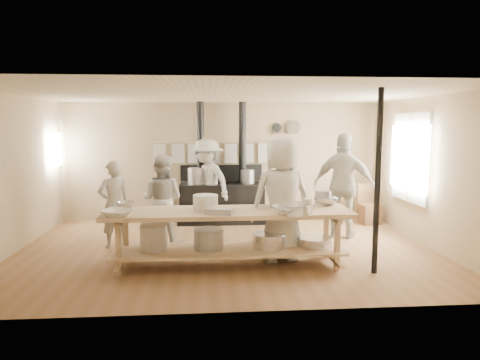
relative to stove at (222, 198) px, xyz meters
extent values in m
plane|color=brown|center=(0.01, -2.12, -0.52)|extent=(7.00, 7.00, 0.00)
plane|color=tan|center=(0.01, 0.38, 0.78)|extent=(7.00, 0.00, 7.00)
plane|color=tan|center=(0.01, -4.62, 0.78)|extent=(7.00, 0.00, 7.00)
plane|color=tan|center=(-3.49, -2.12, 0.78)|extent=(0.00, 5.00, 5.00)
plane|color=tan|center=(3.51, -2.12, 0.78)|extent=(0.00, 5.00, 5.00)
plane|color=beige|center=(0.01, -2.12, 2.08)|extent=(7.00, 7.00, 0.00)
cube|color=beige|center=(3.48, -1.52, 0.98)|extent=(0.06, 1.35, 1.65)
plane|color=white|center=(3.44, -1.52, 0.98)|extent=(0.00, 1.50, 1.50)
cube|color=beige|center=(3.43, -1.52, 0.98)|extent=(0.02, 0.03, 1.50)
plane|color=white|center=(-3.44, -0.12, 1.08)|extent=(0.00, 0.90, 0.90)
cube|color=black|center=(0.01, -0.02, -0.10)|extent=(1.80, 0.70, 0.85)
cube|color=black|center=(0.01, -0.02, -0.47)|extent=(1.90, 0.75, 0.10)
cube|color=black|center=(0.01, 0.28, 0.53)|extent=(1.80, 0.12, 0.35)
cylinder|color=black|center=(-0.44, 0.03, 1.20)|extent=(0.15, 0.15, 1.75)
cylinder|color=black|center=(0.46, 0.03, 1.20)|extent=(0.15, 0.15, 1.75)
cylinder|color=#B2B2B7|center=(-0.54, -0.02, 0.50)|extent=(0.36, 0.36, 0.34)
cylinder|color=gray|center=(0.56, -0.07, 0.48)|extent=(0.30, 0.30, 0.30)
cylinder|color=#A2815C|center=(0.01, 0.28, 1.20)|extent=(3.00, 0.04, 0.04)
cube|color=silver|center=(-1.34, 0.28, 0.98)|extent=(0.28, 0.01, 0.46)
cube|color=silver|center=(-0.96, 0.28, 0.98)|extent=(0.28, 0.01, 0.46)
cube|color=silver|center=(-0.57, 0.28, 0.98)|extent=(0.28, 0.01, 0.46)
cube|color=silver|center=(-0.19, 0.28, 0.98)|extent=(0.28, 0.01, 0.46)
cube|color=silver|center=(0.20, 0.28, 0.98)|extent=(0.28, 0.01, 0.46)
cube|color=silver|center=(0.59, 0.28, 0.98)|extent=(0.28, 0.01, 0.46)
cube|color=silver|center=(0.97, 0.28, 0.98)|extent=(0.28, 0.01, 0.46)
cube|color=silver|center=(1.36, 0.28, 0.98)|extent=(0.28, 0.01, 0.46)
cube|color=#A2815C|center=(1.41, 0.30, 1.38)|extent=(0.50, 0.14, 0.03)
cylinder|color=black|center=(1.26, 0.32, 1.53)|extent=(0.20, 0.04, 0.20)
cylinder|color=silver|center=(1.63, 0.32, 1.53)|extent=(0.32, 0.03, 0.32)
cube|color=#A2815C|center=(0.01, -3.02, 0.30)|extent=(3.60, 0.90, 0.06)
cube|color=#A2815C|center=(0.01, -3.02, -0.27)|extent=(3.40, 0.80, 0.04)
cube|color=#A2815C|center=(0.01, -3.02, -0.32)|extent=(3.30, 0.06, 0.06)
cube|color=#A2815C|center=(-1.54, -3.32, -0.10)|extent=(0.07, 0.07, 0.85)
cube|color=#A2815C|center=(-1.54, -2.72, -0.10)|extent=(0.07, 0.07, 0.85)
cube|color=#A2815C|center=(1.56, -3.32, -0.10)|extent=(0.07, 0.07, 0.85)
cube|color=#A2815C|center=(1.56, -2.72, -0.10)|extent=(0.07, 0.07, 0.85)
cylinder|color=#B2B2B7|center=(-1.09, -3.02, -0.06)|extent=(0.40, 0.40, 0.38)
cylinder|color=gray|center=(-0.29, -3.02, -0.10)|extent=(0.44, 0.44, 0.30)
cylinder|color=silver|center=(0.61, -3.02, -0.14)|extent=(0.48, 0.48, 0.22)
cylinder|color=silver|center=(1.31, -3.02, -0.18)|extent=(0.52, 0.52, 0.14)
cylinder|color=black|center=(2.06, -3.47, 0.78)|extent=(0.08, 0.08, 2.60)
imported|color=beige|center=(-1.91, -1.83, 0.23)|extent=(0.66, 0.59, 1.50)
imported|color=beige|center=(-1.10, -1.68, 0.28)|extent=(0.93, 0.82, 1.59)
imported|color=beige|center=(0.83, -2.77, 0.44)|extent=(1.04, 0.77, 1.93)
imported|color=beige|center=(2.23, -1.49, 0.46)|extent=(1.23, 1.00, 1.96)
imported|color=beige|center=(-0.31, -0.17, 0.39)|extent=(1.32, 1.30, 1.82)
cube|color=brown|center=(3.16, -0.42, -0.31)|extent=(0.45, 0.45, 0.42)
cube|color=brown|center=(3.13, -0.24, 0.09)|extent=(0.40, 0.09, 0.47)
imported|color=white|center=(-1.54, -3.35, 0.38)|extent=(0.52, 0.52, 0.10)
imported|color=silver|center=(-1.54, -2.69, 0.37)|extent=(0.38, 0.38, 0.09)
imported|color=white|center=(0.84, -3.35, 0.38)|extent=(0.54, 0.54, 0.11)
imported|color=silver|center=(1.56, -2.69, 0.39)|extent=(0.41, 0.41, 0.12)
cube|color=#B2B2B7|center=(-0.13, -3.27, 0.37)|extent=(0.45, 0.36, 0.09)
cylinder|color=silver|center=(0.91, -3.35, 0.40)|extent=(0.60, 0.60, 0.14)
cylinder|color=gray|center=(1.51, -2.69, 0.44)|extent=(0.26, 0.26, 0.23)
cylinder|color=white|center=(-0.33, -2.98, 0.44)|extent=(0.44, 0.44, 0.23)
cylinder|color=white|center=(1.10, -3.35, 0.44)|extent=(0.15, 0.15, 0.22)
camera|label=1|loc=(-0.30, -9.19, 1.55)|focal=32.00mm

